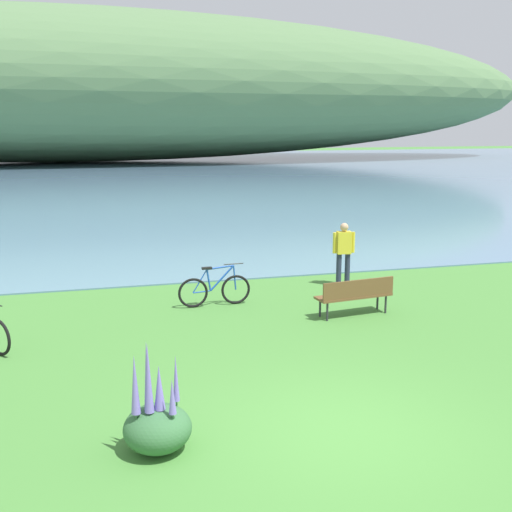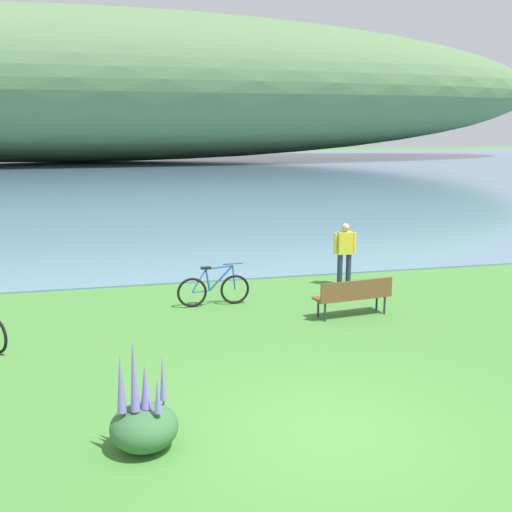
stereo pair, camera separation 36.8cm
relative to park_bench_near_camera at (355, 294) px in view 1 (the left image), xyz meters
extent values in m
plane|color=#478438|center=(-2.37, -4.97, -0.52)|extent=(200.00, 200.00, 0.00)
cube|color=#5B7F9E|center=(-2.37, 43.86, -0.50)|extent=(180.00, 80.00, 0.04)
ellipsoid|color=#567A4C|center=(-8.46, 61.78, 7.88)|extent=(115.76, 28.00, 16.73)
cube|color=brown|center=(-0.01, 0.08, -0.07)|extent=(1.85, 0.71, 0.05)
cube|color=brown|center=(0.02, -0.13, 0.15)|extent=(1.79, 0.28, 0.40)
cylinder|color=#2D2D33|center=(-0.79, 0.14, -0.30)|extent=(0.05, 0.05, 0.45)
cylinder|color=#2D2D33|center=(0.73, 0.35, -0.30)|extent=(0.05, 0.05, 0.45)
cylinder|color=#2D2D33|center=(-0.75, -0.19, -0.30)|extent=(0.05, 0.05, 0.45)
cylinder|color=#2D2D33|center=(0.77, 0.01, -0.30)|extent=(0.05, 0.05, 0.45)
torus|color=black|center=(-2.41, 1.62, -0.16)|extent=(0.72, 0.09, 0.72)
torus|color=black|center=(-3.46, 1.58, -0.16)|extent=(0.72, 0.09, 0.72)
cylinder|color=#1E4CB2|center=(-2.75, 1.61, 0.15)|extent=(0.61, 0.07, 0.61)
cylinder|color=#1E4CB2|center=(-2.79, 1.61, 0.41)|extent=(0.66, 0.07, 0.09)
cylinder|color=#1E4CB2|center=(-3.08, 1.60, 0.12)|extent=(0.13, 0.05, 0.54)
cylinder|color=#1E4CB2|center=(-3.25, 1.59, -0.15)|extent=(0.43, 0.05, 0.05)
cylinder|color=#1E4CB2|center=(-3.29, 1.59, 0.11)|extent=(0.37, 0.04, 0.56)
cylinder|color=#1E4CB2|center=(-2.44, 1.62, 0.14)|extent=(0.09, 0.04, 0.60)
cube|color=black|center=(-3.12, 1.60, 0.42)|extent=(0.24, 0.11, 0.05)
cylinder|color=black|center=(-2.46, 1.62, 0.48)|extent=(0.48, 0.04, 0.02)
cylinder|color=#282D47|center=(0.67, 2.62, -0.08)|extent=(0.14, 0.14, 0.88)
cylinder|color=#282D47|center=(0.91, 2.60, -0.08)|extent=(0.14, 0.14, 0.88)
cube|color=yellow|center=(0.79, 2.61, 0.66)|extent=(0.40, 0.25, 0.60)
sphere|color=tan|center=(0.79, 2.61, 1.08)|extent=(0.22, 0.22, 0.22)
cylinder|color=yellow|center=(0.53, 2.63, 0.66)|extent=(0.09, 0.09, 0.56)
cylinder|color=yellow|center=(1.05, 2.59, 0.66)|extent=(0.09, 0.09, 0.56)
ellipsoid|color=#386B3D|center=(-4.97, -4.84, -0.21)|extent=(0.92, 0.92, 0.62)
cylinder|color=#386B3D|center=(-5.24, -4.95, 0.04)|extent=(0.02, 0.02, 0.12)
cone|color=#8470D1|center=(-5.24, -4.95, 0.50)|extent=(0.12, 0.12, 0.80)
cylinder|color=#386B3D|center=(-4.79, -5.07, 0.04)|extent=(0.02, 0.02, 0.12)
cone|color=#8470D1|center=(-4.79, -5.07, 0.34)|extent=(0.10, 0.10, 0.48)
cylinder|color=#386B3D|center=(-5.08, -4.85, 0.04)|extent=(0.02, 0.02, 0.12)
cone|color=#8470D1|center=(-5.08, -4.85, 0.56)|extent=(0.10, 0.10, 0.94)
cylinder|color=#386B3D|center=(-4.93, -4.90, 0.04)|extent=(0.02, 0.02, 0.12)
cone|color=#8470D1|center=(-4.93, -4.90, 0.40)|extent=(0.15, 0.15, 0.61)
cylinder|color=#386B3D|center=(-5.07, -4.95, 0.04)|extent=(0.02, 0.02, 0.12)
cone|color=#8470D1|center=(-5.07, -4.95, 0.57)|extent=(0.13, 0.13, 0.95)
cylinder|color=#386B3D|center=(-4.69, -4.71, 0.04)|extent=(0.02, 0.02, 0.12)
cone|color=#8470D1|center=(-4.69, -4.71, 0.42)|extent=(0.09, 0.09, 0.65)
camera|label=1|loc=(-5.63, -12.51, 3.77)|focal=43.48mm
camera|label=2|loc=(-5.28, -12.60, 3.77)|focal=43.48mm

